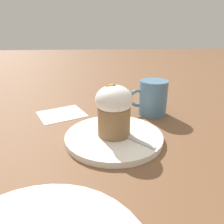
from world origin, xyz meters
name	(u,v)px	position (x,y,z in m)	size (l,w,h in m)	color
ground_plane	(114,139)	(0.00, 0.00, 0.00)	(4.00, 4.00, 0.00)	brown
dessert_plate	(114,137)	(0.00, 0.00, 0.01)	(0.23, 0.23, 0.01)	white
carrot_cake	(112,109)	(0.00, 0.00, 0.08)	(0.08, 0.08, 0.12)	olive
spoon	(124,135)	(-0.02, 0.01, 0.02)	(0.09, 0.10, 0.01)	#B7B7BC
coffee_cup	(152,98)	(-0.13, -0.15, 0.05)	(0.11, 0.08, 0.10)	teal
paper_napkin	(62,114)	(0.14, -0.17, 0.00)	(0.16, 0.15, 0.00)	white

